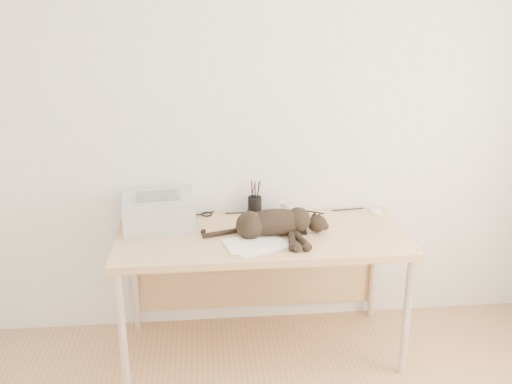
{
  "coord_description": "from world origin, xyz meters",
  "views": [
    {
      "loc": [
        -0.31,
        -1.49,
        1.98
      ],
      "look_at": [
        -0.04,
        1.34,
        1.0
      ],
      "focal_mm": 40.0,
      "sensor_mm": 36.0,
      "label": 1
    }
  ],
  "objects": [
    {
      "name": "cat",
      "position": [
        0.05,
        1.36,
        0.81
      ],
      "size": [
        0.69,
        0.32,
        0.16
      ],
      "rotation": [
        0.0,
        0.0,
        0.07
      ],
      "color": "black",
      "rests_on": "desk"
    },
    {
      "name": "wall_back",
      "position": [
        0.0,
        1.75,
        1.3
      ],
      "size": [
        3.5,
        0.0,
        3.5
      ],
      "primitive_type": "plane",
      "rotation": [
        1.57,
        0.0,
        0.0
      ],
      "color": "white",
      "rests_on": "floor"
    },
    {
      "name": "desk",
      "position": [
        0.0,
        1.48,
        0.61
      ],
      "size": [
        1.6,
        0.7,
        0.74
      ],
      "color": "tan",
      "rests_on": "floor"
    },
    {
      "name": "printer",
      "position": [
        -0.57,
        1.56,
        0.83
      ],
      "size": [
        0.42,
        0.37,
        0.19
      ],
      "color": "#B3B3B8",
      "rests_on": "desk"
    },
    {
      "name": "pen_cup",
      "position": [
        -0.01,
        1.68,
        0.8
      ],
      "size": [
        0.08,
        0.08,
        0.21
      ],
      "color": "black",
      "rests_on": "desk"
    },
    {
      "name": "cable_tangle",
      "position": [
        0.0,
        1.7,
        0.75
      ],
      "size": [
        1.36,
        0.08,
        0.01
      ],
      "primitive_type": null,
      "color": "black",
      "rests_on": "desk"
    },
    {
      "name": "papers",
      "position": [
        -0.05,
        1.24,
        0.74
      ],
      "size": [
        0.38,
        0.31,
        0.01
      ],
      "color": "white",
      "rests_on": "desk"
    },
    {
      "name": "mouse",
      "position": [
        0.72,
        1.65,
        0.76
      ],
      "size": [
        0.08,
        0.12,
        0.04
      ],
      "primitive_type": "ellipsoid",
      "rotation": [
        0.0,
        0.0,
        0.04
      ],
      "color": "white",
      "rests_on": "desk"
    },
    {
      "name": "remote_grey",
      "position": [
        -0.01,
        1.64,
        0.75
      ],
      "size": [
        0.11,
        0.19,
        0.02
      ],
      "primitive_type": "cube",
      "rotation": [
        0.0,
        0.0,
        0.36
      ],
      "color": "slate",
      "rests_on": "desk"
    },
    {
      "name": "remote_black",
      "position": [
        0.23,
        1.44,
        0.75
      ],
      "size": [
        0.09,
        0.21,
        0.02
      ],
      "primitive_type": "cube",
      "rotation": [
        0.0,
        0.0,
        -0.18
      ],
      "color": "black",
      "rests_on": "desk"
    },
    {
      "name": "mug",
      "position": [
        0.18,
        1.65,
        0.78
      ],
      "size": [
        0.12,
        0.12,
        0.08
      ],
      "primitive_type": "imported",
      "rotation": [
        0.0,
        0.0,
        0.47
      ],
      "color": "silver",
      "rests_on": "desk"
    }
  ]
}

